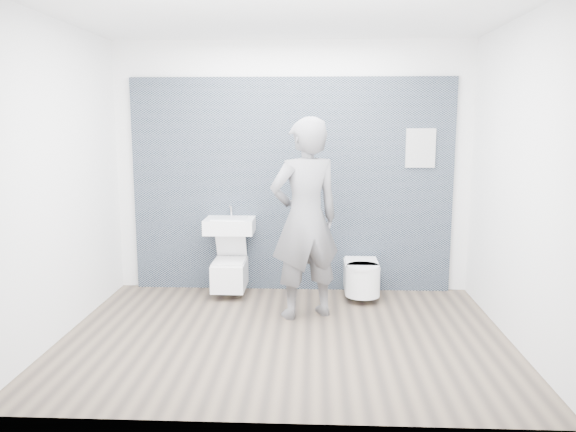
{
  "coord_description": "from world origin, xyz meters",
  "views": [
    {
      "loc": [
        0.26,
        -4.83,
        1.92
      ],
      "look_at": [
        0.0,
        0.6,
        1.0
      ],
      "focal_mm": 35.0,
      "sensor_mm": 36.0,
      "label": 1
    }
  ],
  "objects_px": {
    "washbasin": "(230,225)",
    "visitor": "(305,219)",
    "toilet_square": "(230,273)",
    "toilet_rounded": "(362,277)"
  },
  "relations": [
    {
      "from": "washbasin",
      "to": "toilet_rounded",
      "type": "bearing_deg",
      "value": -4.44
    },
    {
      "from": "toilet_rounded",
      "to": "washbasin",
      "type": "bearing_deg",
      "value": 175.56
    },
    {
      "from": "toilet_square",
      "to": "toilet_rounded",
      "type": "relative_size",
      "value": 1.06
    },
    {
      "from": "toilet_square",
      "to": "toilet_rounded",
      "type": "height_order",
      "value": "toilet_square"
    },
    {
      "from": "washbasin",
      "to": "toilet_square",
      "type": "distance_m",
      "value": 0.53
    },
    {
      "from": "washbasin",
      "to": "visitor",
      "type": "bearing_deg",
      "value": -39.53
    },
    {
      "from": "toilet_rounded",
      "to": "toilet_square",
      "type": "bearing_deg",
      "value": 177.61
    },
    {
      "from": "washbasin",
      "to": "visitor",
      "type": "distance_m",
      "value": 1.11
    },
    {
      "from": "washbasin",
      "to": "visitor",
      "type": "xyz_separation_m",
      "value": [
        0.85,
        -0.7,
        0.2
      ]
    },
    {
      "from": "washbasin",
      "to": "toilet_square",
      "type": "bearing_deg",
      "value": -90.0
    }
  ]
}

